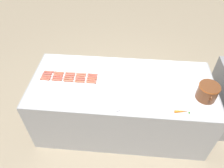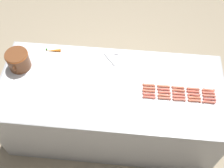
{
  "view_description": "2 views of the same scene",
  "coord_description": "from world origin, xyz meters",
  "px_view_note": "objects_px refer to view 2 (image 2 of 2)",
  "views": [
    {
      "loc": [
        2.04,
        0.05,
        2.91
      ],
      "look_at": [
        0.08,
        -0.13,
        0.96
      ],
      "focal_mm": 34.69,
      "sensor_mm": 36.0,
      "label": 1
    },
    {
      "loc": [
        -1.72,
        -0.18,
        3.39
      ],
      "look_at": [
        0.01,
        -0.01,
        0.92
      ],
      "focal_mm": 45.35,
      "sensor_mm": 36.0,
      "label": 2
    }
  ],
  "objects_px": {
    "hot_dog_7": "(179,97)",
    "hot_dog_13": "(164,92)",
    "hot_dog_8": "(164,95)",
    "hot_dog_12": "(179,94)",
    "hot_dog_15": "(209,93)",
    "hot_dog_5": "(210,99)",
    "hot_dog_0": "(209,102)",
    "hot_dog_18": "(164,90)",
    "serving_spoon": "(114,55)",
    "hot_dog_11": "(194,95)",
    "hot_dog_24": "(149,85)",
    "hot_dog_23": "(164,86)",
    "carrot": "(53,50)",
    "hot_dog_21": "(193,89)",
    "hot_dog_4": "(149,97)",
    "hot_dog_1": "(195,101)",
    "hot_dog_2": "(179,100)",
    "hot_dog_20": "(208,90)",
    "hot_dog_17": "(179,91)",
    "bean_pot": "(18,60)",
    "hot_dog_19": "(149,88)",
    "hot_dog_9": "(149,94)",
    "hot_dog_6": "(194,98)",
    "hot_dog_16": "(193,92)",
    "hot_dog_22": "(178,87)",
    "hot_dog_10": "(209,96)",
    "hot_dog_3": "(164,98)",
    "hot_dog_14": "(149,91)"
  },
  "relations": [
    {
      "from": "hot_dog_1",
      "to": "hot_dog_24",
      "type": "distance_m",
      "value": 0.5
    },
    {
      "from": "hot_dog_21",
      "to": "hot_dog_4",
      "type": "bearing_deg",
      "value": 107.86
    },
    {
      "from": "hot_dog_6",
      "to": "hot_dog_16",
      "type": "distance_m",
      "value": 0.07
    },
    {
      "from": "hot_dog_22",
      "to": "serving_spoon",
      "type": "xyz_separation_m",
      "value": [
        0.39,
        0.71,
        -0.0
      ]
    },
    {
      "from": "hot_dog_1",
      "to": "hot_dog_7",
      "type": "xyz_separation_m",
      "value": [
        0.03,
        0.16,
        0.0
      ]
    },
    {
      "from": "hot_dog_0",
      "to": "hot_dog_16",
      "type": "distance_m",
      "value": 0.19
    },
    {
      "from": "hot_dog_18",
      "to": "serving_spoon",
      "type": "relative_size",
      "value": 0.6
    },
    {
      "from": "hot_dog_7",
      "to": "hot_dog_8",
      "type": "distance_m",
      "value": 0.15
    },
    {
      "from": "hot_dog_8",
      "to": "hot_dog_16",
      "type": "relative_size",
      "value": 1.0
    },
    {
      "from": "hot_dog_3",
      "to": "hot_dog_17",
      "type": "height_order",
      "value": "same"
    },
    {
      "from": "hot_dog_3",
      "to": "hot_dog_16",
      "type": "height_order",
      "value": "same"
    },
    {
      "from": "hot_dog_8",
      "to": "hot_dog_20",
      "type": "relative_size",
      "value": 1.0
    },
    {
      "from": "hot_dog_20",
      "to": "hot_dog_4",
      "type": "bearing_deg",
      "value": 103.4
    },
    {
      "from": "hot_dog_12",
      "to": "hot_dog_17",
      "type": "relative_size",
      "value": 1.0
    },
    {
      "from": "hot_dog_2",
      "to": "hot_dog_5",
      "type": "xyz_separation_m",
      "value": [
        0.04,
        -0.31,
        0.0
      ]
    },
    {
      "from": "hot_dog_0",
      "to": "hot_dog_14",
      "type": "bearing_deg",
      "value": 82.72
    },
    {
      "from": "hot_dog_11",
      "to": "hot_dog_24",
      "type": "bearing_deg",
      "value": 80.7
    },
    {
      "from": "hot_dog_22",
      "to": "hot_dog_23",
      "type": "bearing_deg",
      "value": 89.44
    },
    {
      "from": "hot_dog_9",
      "to": "hot_dog_10",
      "type": "xyz_separation_m",
      "value": [
        0.04,
        -0.62,
        0.0
      ]
    },
    {
      "from": "hot_dog_1",
      "to": "bean_pot",
      "type": "distance_m",
      "value": 1.94
    },
    {
      "from": "hot_dog_9",
      "to": "hot_dog_13",
      "type": "xyz_separation_m",
      "value": [
        0.04,
        -0.16,
        0.0
      ]
    },
    {
      "from": "hot_dog_9",
      "to": "hot_dog_23",
      "type": "xyz_separation_m",
      "value": [
        0.12,
        -0.15,
        0.0
      ]
    },
    {
      "from": "hot_dog_12",
      "to": "hot_dog_15",
      "type": "height_order",
      "value": "same"
    },
    {
      "from": "hot_dog_7",
      "to": "hot_dog_8",
      "type": "xyz_separation_m",
      "value": [
        0.0,
        0.15,
        0.0
      ]
    },
    {
      "from": "hot_dog_4",
      "to": "hot_dog_17",
      "type": "distance_m",
      "value": 0.33
    },
    {
      "from": "hot_dog_1",
      "to": "hot_dog_8",
      "type": "xyz_separation_m",
      "value": [
        0.03,
        0.31,
        0.0
      ]
    },
    {
      "from": "hot_dog_2",
      "to": "hot_dog_21",
      "type": "relative_size",
      "value": 1.0
    },
    {
      "from": "hot_dog_3",
      "to": "hot_dog_6",
      "type": "relative_size",
      "value": 1.0
    },
    {
      "from": "hot_dog_1",
      "to": "hot_dog_2",
      "type": "xyz_separation_m",
      "value": [
        -0.0,
        0.16,
        0.0
      ]
    },
    {
      "from": "hot_dog_23",
      "to": "carrot",
      "type": "relative_size",
      "value": 0.77
    },
    {
      "from": "hot_dog_1",
      "to": "hot_dog_18",
      "type": "xyz_separation_m",
      "value": [
        0.11,
        0.32,
        0.0
      ]
    },
    {
      "from": "hot_dog_24",
      "to": "carrot",
      "type": "height_order",
      "value": "carrot"
    },
    {
      "from": "hot_dog_6",
      "to": "hot_dog_12",
      "type": "xyz_separation_m",
      "value": [
        0.03,
        0.16,
        0.0
      ]
    },
    {
      "from": "hot_dog_7",
      "to": "hot_dog_8",
      "type": "bearing_deg",
      "value": 89.63
    },
    {
      "from": "hot_dog_5",
      "to": "hot_dog_0",
      "type": "bearing_deg",
      "value": 165.79
    },
    {
      "from": "hot_dog_23",
      "to": "hot_dog_9",
      "type": "bearing_deg",
      "value": 127.15
    },
    {
      "from": "hot_dog_16",
      "to": "hot_dog_1",
      "type": "bearing_deg",
      "value": -175.9
    },
    {
      "from": "hot_dog_9",
      "to": "hot_dog_24",
      "type": "bearing_deg",
      "value": 1.85
    },
    {
      "from": "bean_pot",
      "to": "hot_dog_16",
      "type": "bearing_deg",
      "value": -95.21
    },
    {
      "from": "hot_dog_10",
      "to": "hot_dog_13",
      "type": "xyz_separation_m",
      "value": [
        -0.0,
        0.46,
        0.0
      ]
    },
    {
      "from": "hot_dog_13",
      "to": "hot_dog_5",
      "type": "bearing_deg",
      "value": -94.92
    },
    {
      "from": "hot_dog_7",
      "to": "hot_dog_13",
      "type": "height_order",
      "value": "same"
    },
    {
      "from": "hot_dog_12",
      "to": "hot_dog_16",
      "type": "bearing_deg",
      "value": -75.84
    },
    {
      "from": "hot_dog_13",
      "to": "hot_dog_19",
      "type": "xyz_separation_m",
      "value": [
        0.04,
        0.16,
        0.0
      ]
    },
    {
      "from": "serving_spoon",
      "to": "hot_dog_19",
      "type": "bearing_deg",
      "value": -136.27
    },
    {
      "from": "hot_dog_5",
      "to": "hot_dog_9",
      "type": "height_order",
      "value": "same"
    },
    {
      "from": "hot_dog_8",
      "to": "hot_dog_10",
      "type": "relative_size",
      "value": 1.0
    },
    {
      "from": "hot_dog_20",
      "to": "hot_dog_22",
      "type": "bearing_deg",
      "value": 89.44
    },
    {
      "from": "hot_dog_6",
      "to": "hot_dog_21",
      "type": "bearing_deg",
      "value": 2.49
    },
    {
      "from": "hot_dog_7",
      "to": "hot_dog_16",
      "type": "relative_size",
      "value": 1.0
    }
  ]
}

